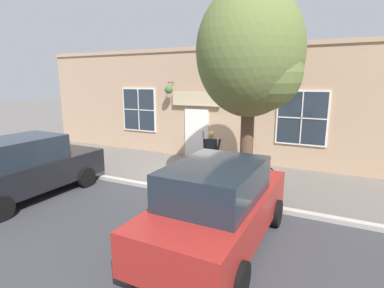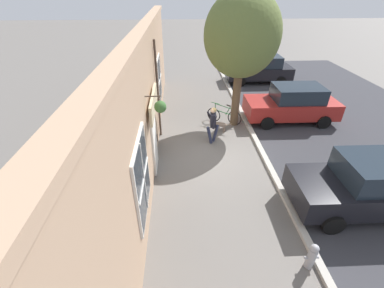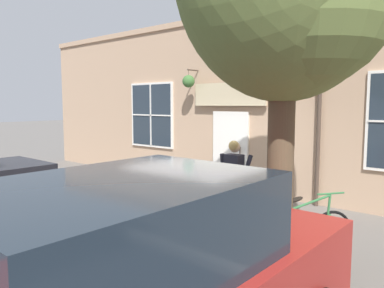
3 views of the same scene
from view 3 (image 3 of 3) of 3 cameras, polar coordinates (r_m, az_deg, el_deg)
The scene contains 7 objects.
ground_plane at distance 8.03m, azimuth 1.56°, elevation -10.48°, with size 90.00×90.00×0.00m, color #66605B.
storefront_facade at distance 9.65m, azimuth 10.29°, elevation 6.26°, with size 0.95×18.00×4.66m.
pedestrian_walking at distance 7.23m, azimuth 6.39°, elevation -4.60°, with size 0.56×0.56×1.61m.
dog_on_leash at distance 6.56m, azimuth 11.02°, elevation -11.09°, with size 1.01×0.45×0.56m.
leaning_bicycle at distance 5.88m, azimuth 16.82°, elevation -13.12°, with size 1.54×0.88×1.00m.
parked_car_mid_block at distance 3.11m, azimuth -8.07°, elevation -20.89°, with size 4.32×1.98×1.75m.
fire_hydrant at distance 10.81m, azimuth -25.75°, elevation -4.62°, with size 0.34×0.20×0.77m.
Camera 3 is at (6.01, 4.80, 2.29)m, focal length 35.00 mm.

